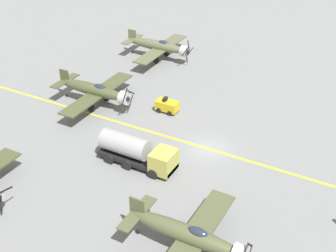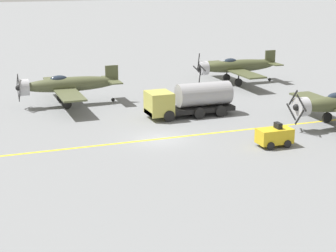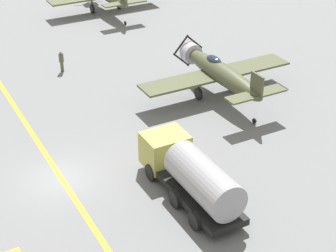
# 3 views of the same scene
# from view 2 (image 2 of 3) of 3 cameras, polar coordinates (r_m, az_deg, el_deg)

# --- Properties ---
(ground_plane) EXTENTS (400.00, 400.00, 0.00)m
(ground_plane) POSITION_cam_2_polar(r_m,az_deg,el_deg) (43.78, -0.87, -1.32)
(ground_plane) COLOR slate
(taxiway_stripe) EXTENTS (0.30, 160.00, 0.01)m
(taxiway_stripe) POSITION_cam_2_polar(r_m,az_deg,el_deg) (43.78, -0.87, -1.32)
(taxiway_stripe) COLOR yellow
(taxiway_stripe) RESTS_ON ground
(airplane_mid_right) EXTENTS (12.00, 9.98, 3.65)m
(airplane_mid_right) POSITION_cam_2_polar(r_m,az_deg,el_deg) (55.12, -10.26, 4.13)
(airplane_mid_right) COLOR #4F5436
(airplane_mid_right) RESTS_ON ground
(airplane_near_right) EXTENTS (12.00, 9.98, 3.77)m
(airplane_near_right) POSITION_cam_2_polar(r_m,az_deg,el_deg) (65.21, 6.87, 6.03)
(airplane_near_right) COLOR #464B2D
(airplane_near_right) RESTS_ON ground
(fuel_tanker) EXTENTS (2.68, 8.00, 2.98)m
(fuel_tanker) POSITION_cam_2_polar(r_m,az_deg,el_deg) (50.31, 2.23, 2.69)
(fuel_tanker) COLOR black
(fuel_tanker) RESTS_ON ground
(tow_tractor) EXTENTS (1.57, 2.60, 1.79)m
(tow_tractor) POSITION_cam_2_polar(r_m,az_deg,el_deg) (42.54, 10.77, -1.00)
(tow_tractor) COLOR gold
(tow_tractor) RESTS_ON ground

